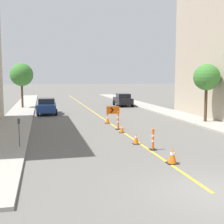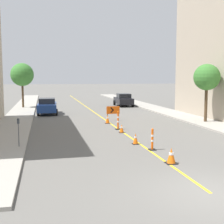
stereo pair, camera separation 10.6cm
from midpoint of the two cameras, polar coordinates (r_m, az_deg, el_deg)
name	(u,v)px [view 2 (the right image)]	position (r m, az deg, el deg)	size (l,w,h in m)	color
ground_plane	(211,193)	(10.73, 17.94, -13.99)	(300.00, 300.00, 0.00)	#605E59
lane_stripe	(90,109)	(35.92, -4.05, 0.56)	(0.12, 53.41, 0.01)	gold
sidewalk_left	(23,110)	(35.60, -15.86, 0.38)	(2.58, 53.41, 0.13)	#9E998E
sidewalk_right	(150,107)	(37.69, 7.11, 0.90)	(2.58, 53.41, 0.13)	#9E998E
traffic_cone_nearest	(171,156)	(13.68, 11.01, -7.88)	(0.47, 0.47, 0.67)	black
traffic_cone_second	(136,139)	(17.24, 4.51, -4.88)	(0.35, 0.35, 0.62)	black
traffic_cone_third	(122,128)	(20.70, 1.93, -3.03)	(0.34, 0.34, 0.56)	black
traffic_cone_fourth	(108,119)	(24.73, -0.70, -1.28)	(0.38, 0.38, 0.72)	black
delineator_post_front	(152,141)	(15.95, 7.57, -5.23)	(0.35, 0.35, 1.11)	black
delineator_post_rear	(118,121)	(21.89, 1.24, -1.73)	(0.37, 0.37, 1.30)	black
arrow_barricade_primary	(113,111)	(26.17, 0.31, 0.26)	(1.13, 0.11, 1.23)	#EF560C
parked_car_curb_near	(47,106)	(31.53, -11.68, 1.07)	(1.99, 4.38, 1.59)	navy
parked_car_curb_mid	(123,100)	(39.38, 2.18, 2.26)	(2.01, 4.39, 1.59)	black
parking_meter_near_curb	(18,127)	(16.61, -16.57, -2.59)	(0.12, 0.11, 1.46)	#4C4C51
street_tree_left_near	(22,75)	(37.74, -16.04, 6.56)	(2.65, 2.65, 5.13)	#4C3823
street_tree_right_near	(207,78)	(25.86, 17.06, 6.03)	(2.09, 2.09, 4.57)	#4C3823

